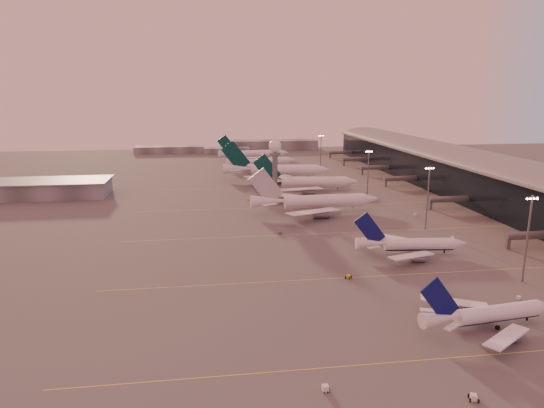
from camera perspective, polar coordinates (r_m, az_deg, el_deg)
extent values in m
plane|color=#595656|center=(131.82, 5.91, -10.42)|extent=(700.00, 700.00, 0.00)
cube|color=#D7CB4C|center=(114.45, 25.78, -15.55)|extent=(180.00, 0.25, 0.02)
cube|color=#D7CB4C|center=(150.08, 16.27, -7.92)|extent=(180.00, 0.25, 0.02)
cube|color=#D7CB4C|center=(189.74, 10.75, -3.22)|extent=(180.00, 0.25, 0.02)
cube|color=#D7CB4C|center=(231.36, 7.21, -0.16)|extent=(180.00, 0.25, 0.02)
cube|color=#D7CB4C|center=(278.84, 4.53, 2.15)|extent=(180.00, 0.25, 0.02)
cube|color=black|center=(269.40, 22.93, 2.72)|extent=(36.00, 360.00, 18.00)
cylinder|color=slate|center=(268.10, 23.10, 4.61)|extent=(10.08, 360.00, 10.08)
cube|color=slate|center=(268.07, 23.11, 4.65)|extent=(40.00, 362.00, 0.80)
cylinder|color=slate|center=(189.56, 28.60, -3.22)|extent=(22.00, 2.80, 2.80)
cube|color=slate|center=(184.44, 26.02, -4.11)|extent=(1.20, 1.20, 4.40)
cylinder|color=slate|center=(236.95, 20.37, 0.54)|extent=(22.00, 2.80, 2.80)
cube|color=slate|center=(232.87, 18.16, -0.08)|extent=(1.20, 1.20, 4.40)
cylinder|color=slate|center=(286.44, 15.12, 2.94)|extent=(22.00, 2.80, 2.80)
cube|color=slate|center=(283.07, 13.23, 2.46)|extent=(1.20, 1.20, 4.40)
cylinder|color=slate|center=(324.94, 12.25, 4.24)|extent=(22.00, 2.80, 2.80)
cube|color=slate|center=(321.98, 10.55, 3.82)|extent=(1.20, 1.20, 4.40)
cylinder|color=slate|center=(364.22, 9.98, 5.26)|extent=(22.00, 2.80, 2.80)
cube|color=slate|center=(361.58, 8.45, 4.89)|extent=(1.20, 1.20, 4.40)
cylinder|color=slate|center=(402.14, 8.23, 6.03)|extent=(22.00, 2.80, 2.80)
cube|color=slate|center=(399.75, 6.83, 5.70)|extent=(1.20, 1.20, 4.40)
cube|color=slate|center=(276.73, -26.89, 1.53)|extent=(80.00, 25.00, 8.00)
cube|color=slate|center=(276.03, -26.97, 2.39)|extent=(82.00, 27.00, 0.60)
cylinder|color=slate|center=(243.34, 0.35, 3.23)|extent=(2.60, 2.60, 22.00)
cylinder|color=slate|center=(241.65, 0.35, 5.92)|extent=(5.20, 5.20, 1.20)
sphere|color=white|center=(241.21, 0.35, 6.84)|extent=(6.40, 6.40, 6.40)
cylinder|color=slate|center=(240.84, 0.35, 7.71)|extent=(0.16, 0.16, 2.00)
cylinder|color=slate|center=(151.93, 27.83, -3.72)|extent=(0.56, 0.56, 25.00)
cube|color=slate|center=(149.24, 28.31, 0.71)|extent=(3.60, 0.25, 0.25)
sphere|color=#FFEABF|center=(148.44, 27.83, 0.55)|extent=(0.56, 0.56, 0.56)
sphere|color=#FFEABF|center=(149.02, 28.14, 0.56)|extent=(0.56, 0.56, 0.56)
sphere|color=#FFEABF|center=(149.61, 28.45, 0.57)|extent=(0.56, 0.56, 0.56)
sphere|color=#FFEABF|center=(150.21, 28.76, 0.57)|extent=(0.56, 0.56, 0.56)
cylinder|color=slate|center=(196.17, 17.84, 0.67)|extent=(0.56, 0.56, 25.00)
cube|color=slate|center=(194.10, 18.08, 4.13)|extent=(3.60, 0.25, 0.25)
sphere|color=#FFEABF|center=(193.50, 17.68, 4.02)|extent=(0.56, 0.56, 0.56)
sphere|color=#FFEABF|center=(193.94, 17.94, 4.02)|extent=(0.56, 0.56, 0.56)
sphere|color=#FFEABF|center=(194.38, 18.21, 4.02)|extent=(0.56, 0.56, 0.56)
sphere|color=#FFEABF|center=(194.82, 18.47, 4.02)|extent=(0.56, 0.56, 0.56)
cylinder|color=slate|center=(244.19, 11.22, 3.37)|extent=(0.56, 0.56, 25.00)
cube|color=slate|center=(242.53, 11.34, 6.17)|extent=(3.60, 0.25, 0.25)
sphere|color=#FFEABF|center=(242.08, 11.00, 6.08)|extent=(0.56, 0.56, 0.56)
sphere|color=#FFEABF|center=(242.41, 11.23, 6.07)|extent=(0.56, 0.56, 0.56)
sphere|color=#FFEABF|center=(242.74, 11.45, 6.07)|extent=(0.56, 0.56, 0.56)
sphere|color=#FFEABF|center=(243.07, 11.68, 6.07)|extent=(0.56, 0.56, 0.56)
cylinder|color=slate|center=(329.11, 5.76, 5.99)|extent=(0.56, 0.56, 25.00)
cube|color=slate|center=(327.88, 5.80, 8.07)|extent=(3.60, 0.25, 0.25)
sphere|color=#FFEABF|center=(327.56, 5.55, 8.00)|extent=(0.56, 0.56, 0.56)
sphere|color=#FFEABF|center=(327.80, 5.72, 8.00)|extent=(0.56, 0.56, 0.56)
sphere|color=#FFEABF|center=(328.04, 5.89, 8.00)|extent=(0.56, 0.56, 0.56)
sphere|color=#FFEABF|center=(328.28, 6.06, 8.00)|extent=(0.56, 0.56, 0.56)
cube|color=slate|center=(441.02, -11.97, 6.29)|extent=(60.00, 18.00, 6.00)
cube|color=slate|center=(453.77, -0.41, 6.94)|extent=(90.00, 20.00, 9.00)
cube|color=slate|center=(430.59, -5.37, 6.29)|extent=(40.00, 15.00, 5.00)
cylinder|color=white|center=(124.01, 25.07, -11.71)|extent=(21.66, 6.19, 3.64)
cylinder|color=#0B0F5D|center=(124.34, 25.04, -12.06)|extent=(21.11, 5.13, 2.62)
cone|color=white|center=(132.21, 29.40, -10.65)|extent=(4.55, 4.11, 3.64)
cone|color=white|center=(115.15, 19.14, -12.85)|extent=(9.34, 4.69, 3.64)
cube|color=white|center=(115.04, 25.88, -14.11)|extent=(14.73, 11.79, 1.14)
cylinder|color=gray|center=(118.76, 26.11, -14.16)|extent=(4.39, 2.85, 2.37)
cube|color=gray|center=(118.32, 26.16, -13.72)|extent=(0.31, 0.27, 1.46)
cube|color=white|center=(127.55, 20.60, -10.92)|extent=(15.72, 8.90, 1.14)
cylinder|color=gray|center=(128.15, 22.07, -11.75)|extent=(4.39, 2.85, 2.37)
cube|color=gray|center=(127.74, 22.11, -11.33)|extent=(0.31, 0.27, 1.46)
cube|color=#0B0F5D|center=(113.08, 19.12, -10.83)|extent=(9.95, 1.54, 10.85)
cube|color=white|center=(112.12, 20.36, -13.63)|extent=(4.32, 3.55, 0.24)
cube|color=white|center=(118.21, 18.02, -12.03)|extent=(4.42, 2.82, 0.24)
cylinder|color=black|center=(130.12, 27.78, -12.04)|extent=(0.48, 0.48, 0.96)
cylinder|color=black|center=(125.41, 23.72, -12.53)|extent=(1.10, 0.60, 1.05)
cylinder|color=black|center=(122.53, 24.97, -13.26)|extent=(1.10, 0.60, 1.05)
cylinder|color=white|center=(166.78, 16.90, -4.71)|extent=(22.99, 6.16, 3.87)
cylinder|color=#0B0F5D|center=(167.03, 16.88, -4.99)|extent=(22.43, 5.03, 2.78)
cone|color=white|center=(171.66, 21.20, -4.53)|extent=(4.77, 4.30, 3.87)
cone|color=white|center=(162.11, 11.50, -4.72)|extent=(9.87, 4.82, 3.87)
cube|color=white|center=(156.67, 16.07, -6.05)|extent=(16.66, 9.73, 1.22)
cylinder|color=gray|center=(160.12, 16.73, -6.35)|extent=(4.63, 2.95, 2.51)
cube|color=gray|center=(159.77, 16.75, -5.98)|extent=(0.33, 0.28, 1.55)
cube|color=white|center=(173.93, 14.14, -4.04)|extent=(15.77, 12.31, 1.22)
cylinder|color=gray|center=(173.19, 15.20, -4.79)|extent=(4.63, 2.95, 2.51)
cube|color=gray|center=(172.87, 15.22, -4.44)|extent=(0.33, 0.28, 1.55)
cube|color=#0B0F5D|center=(160.63, 11.41, -3.10)|extent=(10.60, 1.43, 11.53)
cube|color=white|center=(158.03, 11.89, -5.17)|extent=(4.70, 3.06, 0.25)
cube|color=white|center=(166.16, 11.16, -4.23)|extent=(4.61, 3.72, 0.25)
cylinder|color=black|center=(170.56, 19.60, -5.44)|extent=(0.51, 0.51, 1.02)
cylinder|color=black|center=(168.99, 16.01, -5.34)|extent=(1.17, 0.62, 1.12)
cylinder|color=black|center=(164.97, 16.49, -5.82)|extent=(1.17, 0.62, 1.12)
cylinder|color=white|center=(217.65, 6.15, 0.08)|extent=(36.04, 6.36, 5.61)
cylinder|color=white|center=(217.94, 6.14, -0.24)|extent=(35.29, 4.78, 4.04)
cone|color=white|center=(224.22, 11.44, 0.27)|extent=(7.07, 5.76, 5.61)
cone|color=white|center=(212.25, -0.50, 0.02)|extent=(15.18, 5.93, 5.61)
cube|color=white|center=(201.64, 4.86, -1.22)|extent=(25.43, 17.80, 1.67)
cylinder|color=gray|center=(206.59, 5.78, -1.54)|extent=(7.03, 3.79, 3.65)
cube|color=gray|center=(206.27, 5.79, -1.20)|extent=(0.28, 0.23, 2.25)
cube|color=white|center=(229.96, 3.06, 0.58)|extent=(25.72, 16.96, 1.67)
cylinder|color=gray|center=(228.06, 4.31, -0.13)|extent=(7.03, 3.79, 3.65)
cube|color=gray|center=(227.77, 4.31, 0.19)|extent=(0.28, 0.23, 2.25)
cube|color=#B8BBC1|center=(210.75, -0.70, 1.77)|extent=(15.57, 0.64, 16.66)
cube|color=white|center=(205.48, -0.28, -0.38)|extent=(7.38, 5.50, 0.23)
cube|color=white|center=(218.88, -0.85, 0.45)|extent=(7.41, 5.29, 0.23)
cylinder|color=black|center=(222.39, 9.53, -0.66)|extent=(0.45, 0.45, 0.91)
cylinder|color=black|center=(219.57, 5.26, -0.70)|extent=(1.01, 0.47, 1.00)
cylinder|color=black|center=(215.82, 5.53, -0.94)|extent=(1.01, 0.47, 1.00)
cylinder|color=white|center=(263.50, 4.92, 2.38)|extent=(34.91, 8.64, 5.57)
cylinder|color=white|center=(263.74, 4.92, 2.11)|extent=(34.08, 7.03, 4.01)
cone|color=white|center=(267.08, 9.31, 2.40)|extent=(7.16, 6.15, 5.57)
cone|color=white|center=(261.18, -0.42, 2.49)|extent=(14.93, 6.85, 5.57)
cube|color=white|center=(248.49, 3.42, 1.53)|extent=(25.37, 15.10, 1.65)
cylinder|color=gray|center=(252.79, 4.28, 1.18)|extent=(6.98, 4.21, 3.62)
cube|color=gray|center=(252.52, 4.29, 1.47)|extent=(0.31, 0.27, 2.23)
cube|color=white|center=(276.88, 2.76, 2.72)|extent=(24.18, 18.58, 1.65)
cylinder|color=gray|center=(274.39, 3.71, 2.13)|extent=(6.98, 4.21, 3.62)
cube|color=gray|center=(274.14, 3.71, 2.40)|extent=(0.31, 0.27, 2.23)
cube|color=#053433|center=(260.02, -0.58, 3.93)|extent=(15.30, 1.71, 16.49)
cube|color=white|center=(254.58, -0.41, 2.24)|extent=(7.14, 4.72, 0.24)
cube|color=white|center=(267.72, -0.53, 2.77)|extent=(7.02, 5.60, 0.24)
cylinder|color=black|center=(266.25, 7.71, 1.66)|extent=(0.48, 0.48, 0.96)
cylinder|color=black|center=(265.84, 4.25, 1.73)|extent=(1.10, 0.57, 1.06)
cylinder|color=black|center=(261.73, 4.36, 1.55)|extent=(1.10, 0.57, 1.06)
cylinder|color=white|center=(298.57, 1.39, 3.80)|extent=(40.69, 10.86, 6.49)
cylinder|color=white|center=(298.80, 1.39, 3.52)|extent=(39.69, 8.96, 4.67)
cone|color=white|center=(300.83, 5.97, 3.80)|extent=(8.45, 7.30, 6.49)
cone|color=white|center=(298.25, -4.11, 3.92)|extent=(17.48, 8.30, 6.49)
cube|color=white|center=(281.70, -0.44, 3.01)|extent=(29.63, 17.09, 1.92)
cylinder|color=gray|center=(286.26, 0.53, 2.63)|extent=(8.20, 5.04, 4.22)
cube|color=gray|center=(285.99, 0.53, 2.93)|extent=(0.36, 0.31, 2.59)
cube|color=white|center=(315.07, -0.58, 4.08)|extent=(27.94, 22.04, 1.92)
cylinder|color=gray|center=(311.69, 0.34, 3.48)|extent=(8.20, 5.04, 4.22)
cube|color=gray|center=(311.44, 0.34, 3.76)|extent=(0.36, 0.31, 2.59)
cube|color=#053433|center=(297.16, -4.29, 5.39)|extent=(17.78, 2.35, 19.20)
cube|color=white|center=(290.55, -4.22, 3.71)|extent=(8.31, 5.37, 0.28)
cube|color=white|center=(305.92, -4.10, 4.18)|extent=(8.14, 6.63, 0.28)
cylinder|color=black|center=(300.46, 4.30, 3.04)|extent=(0.56, 0.56, 1.12)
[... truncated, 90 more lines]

